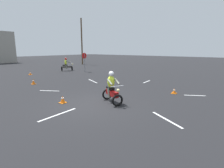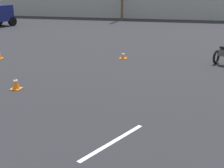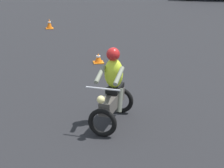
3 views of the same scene
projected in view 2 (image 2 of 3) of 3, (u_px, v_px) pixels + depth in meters
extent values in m
torus|color=black|center=(216.00, 57.00, 13.41)|extent=(0.35, 0.58, 0.60)
cylinder|color=black|center=(12.00, 21.00, 26.37)|extent=(0.47, 0.80, 0.76)
cube|color=black|center=(4.00, 8.00, 26.48)|extent=(1.65, 0.64, 0.56)
cube|color=orange|center=(123.00, 58.00, 14.45)|extent=(0.32, 0.32, 0.03)
cone|color=orange|center=(123.00, 55.00, 14.40)|extent=(0.24, 0.24, 0.28)
cylinder|color=white|center=(123.00, 54.00, 14.39)|extent=(0.13, 0.13, 0.05)
cube|color=orange|center=(16.00, 89.00, 10.14)|extent=(0.32, 0.32, 0.03)
cone|color=orange|center=(16.00, 83.00, 10.07)|extent=(0.24, 0.24, 0.39)
cylinder|color=white|center=(16.00, 81.00, 10.06)|extent=(0.13, 0.13, 0.05)
cube|color=silver|center=(113.00, 142.00, 6.70)|extent=(0.99, 1.94, 0.01)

